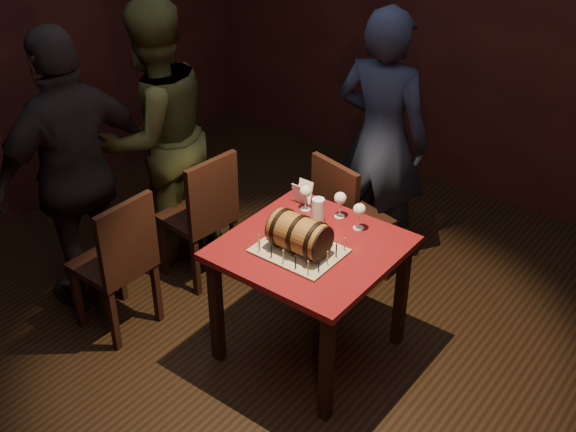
{
  "coord_description": "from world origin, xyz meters",
  "views": [
    {
      "loc": [
        2.04,
        -2.52,
        2.96
      ],
      "look_at": [
        0.08,
        0.05,
        0.95
      ],
      "focal_mm": 45.0,
      "sensor_mm": 36.0,
      "label": 1
    }
  ],
  "objects_px": {
    "wine_glass_mid": "(340,199)",
    "wine_glass_right": "(359,211)",
    "wine_glass_left": "(306,192)",
    "chair_left_front": "(120,259)",
    "chair_back": "(345,216)",
    "pint_of_ale": "(318,211)",
    "person_back": "(382,140)",
    "chair_left_rear": "(204,212)",
    "pub_table": "(311,261)",
    "barrel_cake": "(299,234)",
    "person_left_rear": "(156,135)",
    "person_left_front": "(77,174)"
  },
  "relations": [
    {
      "from": "pub_table",
      "to": "barrel_cake",
      "type": "distance_m",
      "value": 0.24
    },
    {
      "from": "wine_glass_left",
      "to": "wine_glass_right",
      "type": "height_order",
      "value": "same"
    },
    {
      "from": "barrel_cake",
      "to": "chair_left_front",
      "type": "height_order",
      "value": "barrel_cake"
    },
    {
      "from": "pub_table",
      "to": "wine_glass_mid",
      "type": "xyz_separation_m",
      "value": [
        -0.04,
        0.34,
        0.23
      ]
    },
    {
      "from": "wine_glass_left",
      "to": "wine_glass_mid",
      "type": "distance_m",
      "value": 0.21
    },
    {
      "from": "pint_of_ale",
      "to": "chair_left_front",
      "type": "bearing_deg",
      "value": -140.37
    },
    {
      "from": "wine_glass_left",
      "to": "chair_left_rear",
      "type": "bearing_deg",
      "value": -170.63
    },
    {
      "from": "barrel_cake",
      "to": "chair_left_rear",
      "type": "distance_m",
      "value": 1.04
    },
    {
      "from": "chair_back",
      "to": "barrel_cake",
      "type": "bearing_deg",
      "value": -75.22
    },
    {
      "from": "pub_table",
      "to": "wine_glass_left",
      "type": "distance_m",
      "value": 0.44
    },
    {
      "from": "wine_glass_mid",
      "to": "person_left_rear",
      "type": "relative_size",
      "value": 0.09
    },
    {
      "from": "wine_glass_left",
      "to": "chair_left_rear",
      "type": "height_order",
      "value": "chair_left_rear"
    },
    {
      "from": "wine_glass_mid",
      "to": "wine_glass_right",
      "type": "bearing_deg",
      "value": -14.41
    },
    {
      "from": "barrel_cake",
      "to": "chair_back",
      "type": "relative_size",
      "value": 0.4
    },
    {
      "from": "chair_left_front",
      "to": "barrel_cake",
      "type": "bearing_deg",
      "value": 23.62
    },
    {
      "from": "wine_glass_mid",
      "to": "chair_back",
      "type": "xyz_separation_m",
      "value": [
        -0.18,
        0.34,
        -0.34
      ]
    },
    {
      "from": "chair_left_front",
      "to": "chair_back",
      "type": "bearing_deg",
      "value": 56.93
    },
    {
      "from": "wine_glass_right",
      "to": "chair_back",
      "type": "distance_m",
      "value": 0.61
    },
    {
      "from": "chair_left_front",
      "to": "chair_left_rear",
      "type": "bearing_deg",
      "value": 87.4
    },
    {
      "from": "pub_table",
      "to": "barrel_cake",
      "type": "height_order",
      "value": "barrel_cake"
    },
    {
      "from": "person_left_front",
      "to": "wine_glass_left",
      "type": "bearing_deg",
      "value": 128.43
    },
    {
      "from": "wine_glass_mid",
      "to": "chair_left_front",
      "type": "xyz_separation_m",
      "value": [
        -0.96,
        -0.86,
        -0.34
      ]
    },
    {
      "from": "person_left_rear",
      "to": "person_left_front",
      "type": "distance_m",
      "value": 0.67
    },
    {
      "from": "wine_glass_right",
      "to": "pint_of_ale",
      "type": "xyz_separation_m",
      "value": [
        -0.22,
        -0.08,
        -0.05
      ]
    },
    {
      "from": "wine_glass_left",
      "to": "wine_glass_mid",
      "type": "xyz_separation_m",
      "value": [
        0.21,
        0.06,
        -0.0
      ]
    },
    {
      "from": "wine_glass_mid",
      "to": "wine_glass_right",
      "type": "xyz_separation_m",
      "value": [
        0.16,
        -0.04,
        0.0
      ]
    },
    {
      "from": "wine_glass_mid",
      "to": "chair_left_front",
      "type": "distance_m",
      "value": 1.33
    },
    {
      "from": "wine_glass_mid",
      "to": "person_left_front",
      "type": "bearing_deg",
      "value": -150.93
    },
    {
      "from": "wine_glass_left",
      "to": "person_left_rear",
      "type": "distance_m",
      "value": 1.2
    },
    {
      "from": "pint_of_ale",
      "to": "chair_left_rear",
      "type": "distance_m",
      "value": 0.91
    },
    {
      "from": "wine_glass_left",
      "to": "chair_back",
      "type": "height_order",
      "value": "chair_back"
    },
    {
      "from": "chair_left_front",
      "to": "person_back",
      "type": "distance_m",
      "value": 1.84
    },
    {
      "from": "pint_of_ale",
      "to": "person_left_rear",
      "type": "xyz_separation_m",
      "value": [
        -1.34,
        0.03,
        0.08
      ]
    },
    {
      "from": "chair_left_rear",
      "to": "person_left_rear",
      "type": "relative_size",
      "value": 0.52
    },
    {
      "from": "pub_table",
      "to": "wine_glass_left",
      "type": "bearing_deg",
      "value": 131.22
    },
    {
      "from": "wine_glass_left",
      "to": "chair_left_rear",
      "type": "xyz_separation_m",
      "value": [
        -0.72,
        -0.12,
        -0.35
      ]
    },
    {
      "from": "chair_left_front",
      "to": "pint_of_ale",
      "type": "bearing_deg",
      "value": 39.63
    },
    {
      "from": "person_left_front",
      "to": "wine_glass_right",
      "type": "bearing_deg",
      "value": 122.58
    },
    {
      "from": "wine_glass_right",
      "to": "chair_back",
      "type": "height_order",
      "value": "chair_back"
    },
    {
      "from": "barrel_cake",
      "to": "chair_back",
      "type": "distance_m",
      "value": 0.87
    },
    {
      "from": "wine_glass_mid",
      "to": "pint_of_ale",
      "type": "xyz_separation_m",
      "value": [
        -0.07,
        -0.12,
        -0.04
      ]
    },
    {
      "from": "pint_of_ale",
      "to": "person_back",
      "type": "distance_m",
      "value": 0.9
    },
    {
      "from": "barrel_cake",
      "to": "person_left_rear",
      "type": "bearing_deg",
      "value": 166.88
    },
    {
      "from": "wine_glass_left",
      "to": "wine_glass_right",
      "type": "bearing_deg",
      "value": 2.55
    },
    {
      "from": "pub_table",
      "to": "wine_glass_right",
      "type": "distance_m",
      "value": 0.39
    },
    {
      "from": "chair_left_rear",
      "to": "person_left_rear",
      "type": "height_order",
      "value": "person_left_rear"
    },
    {
      "from": "pub_table",
      "to": "chair_back",
      "type": "xyz_separation_m",
      "value": [
        -0.22,
        0.68,
        -0.12
      ]
    },
    {
      "from": "person_left_rear",
      "to": "wine_glass_right",
      "type": "bearing_deg",
      "value": 100.93
    },
    {
      "from": "wine_glass_mid",
      "to": "chair_left_rear",
      "type": "height_order",
      "value": "chair_left_rear"
    },
    {
      "from": "pint_of_ale",
      "to": "person_back",
      "type": "relative_size",
      "value": 0.08
    }
  ]
}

